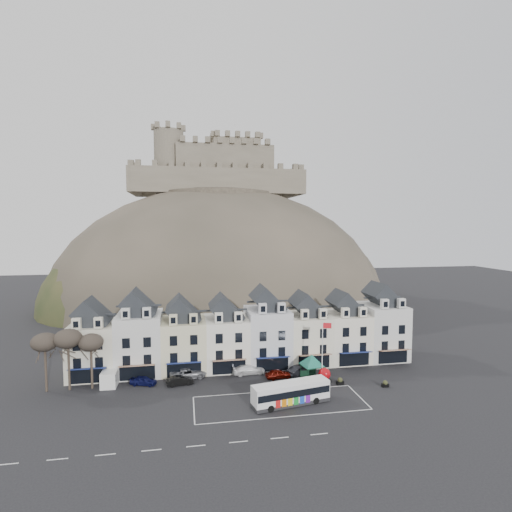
{
  "coord_description": "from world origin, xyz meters",
  "views": [
    {
      "loc": [
        -9.84,
        -47.44,
        23.09
      ],
      "look_at": [
        2.94,
        24.0,
        17.36
      ],
      "focal_mm": 28.0,
      "sensor_mm": 36.0,
      "label": 1
    }
  ],
  "objects_px": {
    "red_buoy": "(324,375)",
    "car_white": "(248,369)",
    "bus": "(291,392)",
    "car_charcoal": "(301,370)",
    "car_black": "(180,381)",
    "bus_shelter": "(312,360)",
    "car_silver": "(188,373)",
    "car_maroon": "(278,374)",
    "car_navy": "(143,381)",
    "white_van": "(111,376)",
    "flagpole": "(323,347)"
  },
  "relations": [
    {
      "from": "car_silver",
      "to": "car_white",
      "type": "xyz_separation_m",
      "value": [
        9.2,
        0.07,
        -0.02
      ]
    },
    {
      "from": "white_van",
      "to": "car_charcoal",
      "type": "relative_size",
      "value": 1.11
    },
    {
      "from": "bus",
      "to": "car_navy",
      "type": "bearing_deg",
      "value": 142.34
    },
    {
      "from": "flagpole",
      "to": "red_buoy",
      "type": "bearing_deg",
      "value": -58.15
    },
    {
      "from": "bus_shelter",
      "to": "car_white",
      "type": "distance_m",
      "value": 9.98
    },
    {
      "from": "car_white",
      "to": "car_silver",
      "type": "bearing_deg",
      "value": 86.08
    },
    {
      "from": "bus_shelter",
      "to": "red_buoy",
      "type": "height_order",
      "value": "bus_shelter"
    },
    {
      "from": "car_black",
      "to": "car_white",
      "type": "bearing_deg",
      "value": -85.6
    },
    {
      "from": "bus_shelter",
      "to": "car_black",
      "type": "xyz_separation_m",
      "value": [
        -19.37,
        1.31,
        -2.27
      ]
    },
    {
      "from": "bus_shelter",
      "to": "car_black",
      "type": "relative_size",
      "value": 1.5
    },
    {
      "from": "red_buoy",
      "to": "car_navy",
      "type": "relative_size",
      "value": 0.58
    },
    {
      "from": "car_black",
      "to": "car_charcoal",
      "type": "height_order",
      "value": "car_charcoal"
    },
    {
      "from": "red_buoy",
      "to": "car_white",
      "type": "bearing_deg",
      "value": 152.61
    },
    {
      "from": "white_van",
      "to": "car_white",
      "type": "bearing_deg",
      "value": 2.0
    },
    {
      "from": "red_buoy",
      "to": "car_navy",
      "type": "distance_m",
      "value": 26.28
    },
    {
      "from": "car_white",
      "to": "car_black",
      "type": "bearing_deg",
      "value": 99.16
    },
    {
      "from": "bus",
      "to": "car_charcoal",
      "type": "height_order",
      "value": "bus"
    },
    {
      "from": "bus_shelter",
      "to": "car_silver",
      "type": "distance_m",
      "value": 18.67
    },
    {
      "from": "bus",
      "to": "flagpole",
      "type": "relative_size",
      "value": 1.15
    },
    {
      "from": "car_maroon",
      "to": "car_charcoal",
      "type": "height_order",
      "value": "car_charcoal"
    },
    {
      "from": "car_black",
      "to": "car_navy",
      "type": "bearing_deg",
      "value": 71.04
    },
    {
      "from": "bus_shelter",
      "to": "flagpole",
      "type": "distance_m",
      "value": 2.94
    },
    {
      "from": "flagpole",
      "to": "car_charcoal",
      "type": "bearing_deg",
      "value": 126.58
    },
    {
      "from": "red_buoy",
      "to": "car_silver",
      "type": "xyz_separation_m",
      "value": [
        -19.6,
        5.32,
        -0.36
      ]
    },
    {
      "from": "car_maroon",
      "to": "white_van",
      "type": "bearing_deg",
      "value": 79.33
    },
    {
      "from": "red_buoy",
      "to": "car_black",
      "type": "distance_m",
      "value": 21.01
    },
    {
      "from": "red_buoy",
      "to": "flagpole",
      "type": "relative_size",
      "value": 0.24
    },
    {
      "from": "car_maroon",
      "to": "car_navy",
      "type": "bearing_deg",
      "value": 82.12
    },
    {
      "from": "car_black",
      "to": "bus",
      "type": "bearing_deg",
      "value": -131.11
    },
    {
      "from": "car_navy",
      "to": "car_charcoal",
      "type": "height_order",
      "value": "car_charcoal"
    },
    {
      "from": "bus",
      "to": "car_black",
      "type": "distance_m",
      "value": 16.68
    },
    {
      "from": "flagpole",
      "to": "car_maroon",
      "type": "height_order",
      "value": "flagpole"
    },
    {
      "from": "bus_shelter",
      "to": "car_silver",
      "type": "xyz_separation_m",
      "value": [
        -18.17,
        3.74,
        -2.14
      ]
    },
    {
      "from": "bus_shelter",
      "to": "car_white",
      "type": "relative_size",
      "value": 1.12
    },
    {
      "from": "bus_shelter",
      "to": "car_maroon",
      "type": "relative_size",
      "value": 1.5
    },
    {
      "from": "red_buoy",
      "to": "car_charcoal",
      "type": "height_order",
      "value": "red_buoy"
    },
    {
      "from": "car_navy",
      "to": "car_black",
      "type": "xyz_separation_m",
      "value": [
        5.2,
        -0.9,
        -0.01
      ]
    },
    {
      "from": "bus_shelter",
      "to": "car_black",
      "type": "height_order",
      "value": "bus_shelter"
    },
    {
      "from": "flagpole",
      "to": "car_navy",
      "type": "xyz_separation_m",
      "value": [
        -25.83,
        3.52,
        -4.57
      ]
    },
    {
      "from": "bus",
      "to": "car_maroon",
      "type": "height_order",
      "value": "bus"
    },
    {
      "from": "red_buoy",
      "to": "car_charcoal",
      "type": "relative_size",
      "value": 0.5
    },
    {
      "from": "red_buoy",
      "to": "car_black",
      "type": "height_order",
      "value": "red_buoy"
    },
    {
      "from": "bus",
      "to": "car_charcoal",
      "type": "xyz_separation_m",
      "value": [
        4.1,
        9.45,
        -0.87
      ]
    },
    {
      "from": "bus_shelter",
      "to": "car_charcoal",
      "type": "height_order",
      "value": "bus_shelter"
    },
    {
      "from": "car_silver",
      "to": "bus",
      "type": "bearing_deg",
      "value": -142.86
    },
    {
      "from": "flagpole",
      "to": "car_charcoal",
      "type": "xyz_separation_m",
      "value": [
        -2.41,
        3.25,
        -4.49
      ]
    },
    {
      "from": "red_buoy",
      "to": "white_van",
      "type": "relative_size",
      "value": 0.45
    },
    {
      "from": "car_white",
      "to": "red_buoy",
      "type": "bearing_deg",
      "value": -121.75
    },
    {
      "from": "car_maroon",
      "to": "flagpole",
      "type": "bearing_deg",
      "value": -118.67
    },
    {
      "from": "car_silver",
      "to": "car_charcoal",
      "type": "xyz_separation_m",
      "value": [
        17.02,
        -1.8,
        -0.04
      ]
    }
  ]
}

